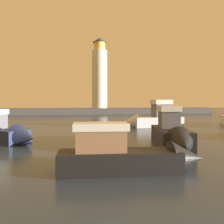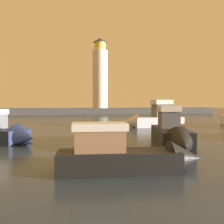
# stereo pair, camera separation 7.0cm
# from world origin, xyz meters

# --- Properties ---
(ground_plane) EXTENTS (220.00, 220.00, 0.00)m
(ground_plane) POSITION_xyz_m (0.00, 31.31, 0.00)
(ground_plane) COLOR #2D3D51
(breakwater) EXTENTS (74.34, 5.80, 1.64)m
(breakwater) POSITION_xyz_m (0.00, 62.63, 0.82)
(breakwater) COLOR #423F3D
(breakwater) RESTS_ON ground_plane
(lighthouse) EXTENTS (4.01, 4.01, 18.68)m
(lighthouse) POSITION_xyz_m (4.89, 62.63, 10.49)
(lighthouse) COLOR silver
(lighthouse) RESTS_ON breakwater
(motorboat_1) EXTENTS (7.69, 2.34, 3.61)m
(motorboat_1) POSITION_xyz_m (4.92, 25.92, 1.05)
(motorboat_1) COLOR silver
(motorboat_1) RESTS_ON ground_plane
(motorboat_2) EXTENTS (5.90, 5.78, 2.80)m
(motorboat_2) POSITION_xyz_m (-10.18, 17.10, 0.72)
(motorboat_2) COLOR #1E284C
(motorboat_2) RESTS_ON ground_plane
(motorboat_3) EXTENTS (3.57, 7.10, 2.94)m
(motorboat_3) POSITION_xyz_m (0.72, 12.34, 0.84)
(motorboat_3) COLOR black
(motorboat_3) RESTS_ON ground_plane
(motorboat_4) EXTENTS (6.37, 2.29, 2.37)m
(motorboat_4) POSITION_xyz_m (-3.37, 7.84, 0.67)
(motorboat_4) COLOR black
(motorboat_4) RESTS_ON ground_plane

